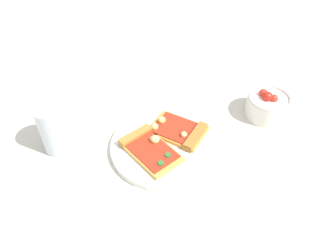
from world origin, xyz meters
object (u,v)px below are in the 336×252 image
object	(u,v)px
pizza_slice_far	(179,131)
pizza_slice_near	(148,147)
salad_bowl	(268,105)
soda_glass	(56,129)
plate	(166,146)

from	to	relation	value
pizza_slice_far	pizza_slice_near	bearing A→B (deg)	32.95
salad_bowl	soda_glass	size ratio (longest dim) A/B	0.92
soda_glass	pizza_slice_near	bearing A→B (deg)	168.74
plate	soda_glass	world-z (taller)	soda_glass
salad_bowl	pizza_slice_far	bearing A→B (deg)	15.76
plate	soda_glass	size ratio (longest dim) A/B	2.17
pizza_slice_far	plate	bearing A→B (deg)	45.18
pizza_slice_far	salad_bowl	distance (m)	0.23
pizza_slice_near	pizza_slice_far	xyz separation A→B (m)	(-0.07, -0.05, 0.00)
plate	pizza_slice_near	bearing A→B (deg)	20.46
pizza_slice_near	soda_glass	xyz separation A→B (m)	(0.19, -0.04, 0.03)
plate	pizza_slice_far	world-z (taller)	pizza_slice_far
pizza_slice_near	plate	bearing A→B (deg)	-159.54
pizza_slice_near	soda_glass	size ratio (longest dim) A/B	1.33
pizza_slice_far	salad_bowl	world-z (taller)	salad_bowl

